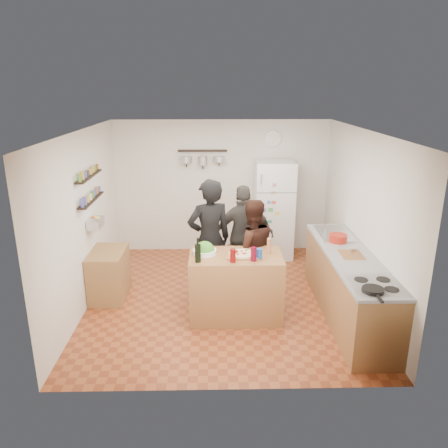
{
  "coord_description": "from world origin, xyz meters",
  "views": [
    {
      "loc": [
        -0.13,
        -5.99,
        3.09
      ],
      "look_at": [
        0.0,
        0.1,
        1.15
      ],
      "focal_mm": 35.0,
      "sensor_mm": 36.0,
      "label": 1
    }
  ],
  "objects_px": {
    "prep_island": "(236,286)",
    "salt_canister": "(259,254)",
    "person_center": "(251,251)",
    "counter_run": "(348,286)",
    "fridge": "(273,209)",
    "wine_bottle": "(198,253)",
    "pepper_mill": "(269,247)",
    "side_table": "(109,274)",
    "wall_clock": "(273,139)",
    "red_bowl": "(338,238)",
    "salad_bowl": "(205,252)",
    "person_back": "(244,236)",
    "skillet": "(373,290)",
    "person_left": "(210,240)"
  },
  "relations": [
    {
      "from": "prep_island",
      "to": "person_center",
      "type": "bearing_deg",
      "value": 63.82
    },
    {
      "from": "person_center",
      "to": "person_back",
      "type": "relative_size",
      "value": 0.95
    },
    {
      "from": "wall_clock",
      "to": "salt_canister",
      "type": "bearing_deg",
      "value": -100.47
    },
    {
      "from": "person_back",
      "to": "pepper_mill",
      "type": "bearing_deg",
      "value": 102.16
    },
    {
      "from": "person_center",
      "to": "side_table",
      "type": "xyz_separation_m",
      "value": [
        -2.13,
        0.13,
        -0.41
      ]
    },
    {
      "from": "side_table",
      "to": "salt_canister",
      "type": "bearing_deg",
      "value": -19.13
    },
    {
      "from": "pepper_mill",
      "to": "fridge",
      "type": "height_order",
      "value": "fridge"
    },
    {
      "from": "red_bowl",
      "to": "wall_clock",
      "type": "bearing_deg",
      "value": 108.09
    },
    {
      "from": "wine_bottle",
      "to": "person_center",
      "type": "relative_size",
      "value": 0.15
    },
    {
      "from": "counter_run",
      "to": "fridge",
      "type": "xyz_separation_m",
      "value": [
        -0.75,
        2.3,
        0.45
      ]
    },
    {
      "from": "skillet",
      "to": "red_bowl",
      "type": "bearing_deg",
      "value": 88.23
    },
    {
      "from": "counter_run",
      "to": "red_bowl",
      "type": "distance_m",
      "value": 0.72
    },
    {
      "from": "pepper_mill",
      "to": "salt_canister",
      "type": "distance_m",
      "value": 0.23
    },
    {
      "from": "person_left",
      "to": "fridge",
      "type": "distance_m",
      "value": 2.03
    },
    {
      "from": "counter_run",
      "to": "wall_clock",
      "type": "height_order",
      "value": "wall_clock"
    },
    {
      "from": "salad_bowl",
      "to": "person_center",
      "type": "bearing_deg",
      "value": 34.35
    },
    {
      "from": "wall_clock",
      "to": "side_table",
      "type": "distance_m",
      "value": 3.78
    },
    {
      "from": "wine_bottle",
      "to": "counter_run",
      "type": "distance_m",
      "value": 2.14
    },
    {
      "from": "red_bowl",
      "to": "salt_canister",
      "type": "bearing_deg",
      "value": -153.95
    },
    {
      "from": "salad_bowl",
      "to": "fridge",
      "type": "height_order",
      "value": "fridge"
    },
    {
      "from": "fridge",
      "to": "wall_clock",
      "type": "relative_size",
      "value": 6.0
    },
    {
      "from": "person_center",
      "to": "fridge",
      "type": "relative_size",
      "value": 0.86
    },
    {
      "from": "person_center",
      "to": "counter_run",
      "type": "distance_m",
      "value": 1.44
    },
    {
      "from": "person_center",
      "to": "counter_run",
      "type": "xyz_separation_m",
      "value": [
        1.31,
        -0.53,
        -0.33
      ]
    },
    {
      "from": "pepper_mill",
      "to": "counter_run",
      "type": "height_order",
      "value": "pepper_mill"
    },
    {
      "from": "salt_canister",
      "to": "person_back",
      "type": "height_order",
      "value": "person_back"
    },
    {
      "from": "wine_bottle",
      "to": "salad_bowl",
      "type": "bearing_deg",
      "value": 73.5
    },
    {
      "from": "prep_island",
      "to": "pepper_mill",
      "type": "xyz_separation_m",
      "value": [
        0.45,
        0.05,
        0.55
      ]
    },
    {
      "from": "prep_island",
      "to": "salt_canister",
      "type": "height_order",
      "value": "salt_canister"
    },
    {
      "from": "counter_run",
      "to": "wall_clock",
      "type": "xyz_separation_m",
      "value": [
        -0.75,
        2.63,
        1.7
      ]
    },
    {
      "from": "pepper_mill",
      "to": "side_table",
      "type": "xyz_separation_m",
      "value": [
        -2.34,
        0.59,
        -0.64
      ]
    },
    {
      "from": "wine_bottle",
      "to": "skillet",
      "type": "height_order",
      "value": "wine_bottle"
    },
    {
      "from": "skillet",
      "to": "person_left",
      "type": "bearing_deg",
      "value": 135.8
    },
    {
      "from": "salad_bowl",
      "to": "pepper_mill",
      "type": "bearing_deg",
      "value": 0.0
    },
    {
      "from": "prep_island",
      "to": "fridge",
      "type": "height_order",
      "value": "fridge"
    },
    {
      "from": "prep_island",
      "to": "person_back",
      "type": "bearing_deg",
      "value": 80.58
    },
    {
      "from": "prep_island",
      "to": "skillet",
      "type": "height_order",
      "value": "skillet"
    },
    {
      "from": "salt_canister",
      "to": "red_bowl",
      "type": "relative_size",
      "value": 0.51
    },
    {
      "from": "side_table",
      "to": "pepper_mill",
      "type": "bearing_deg",
      "value": -14.14
    },
    {
      "from": "red_bowl",
      "to": "counter_run",
      "type": "bearing_deg",
      "value": -84.14
    },
    {
      "from": "salad_bowl",
      "to": "red_bowl",
      "type": "relative_size",
      "value": 1.24
    },
    {
      "from": "prep_island",
      "to": "side_table",
      "type": "relative_size",
      "value": 1.56
    },
    {
      "from": "wall_clock",
      "to": "wine_bottle",
      "type": "bearing_deg",
      "value": -114.74
    },
    {
      "from": "fridge",
      "to": "side_table",
      "type": "relative_size",
      "value": 2.25
    },
    {
      "from": "person_center",
      "to": "counter_run",
      "type": "relative_size",
      "value": 0.59
    },
    {
      "from": "person_center",
      "to": "counter_run",
      "type": "height_order",
      "value": "person_center"
    },
    {
      "from": "side_table",
      "to": "fridge",
      "type": "bearing_deg",
      "value": 31.42
    },
    {
      "from": "side_table",
      "to": "wall_clock",
      "type": "bearing_deg",
      "value": 36.26
    },
    {
      "from": "salt_canister",
      "to": "red_bowl",
      "type": "xyz_separation_m",
      "value": [
        1.2,
        0.59,
        -0.0
      ]
    },
    {
      "from": "prep_island",
      "to": "person_left",
      "type": "height_order",
      "value": "person_left"
    }
  ]
}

